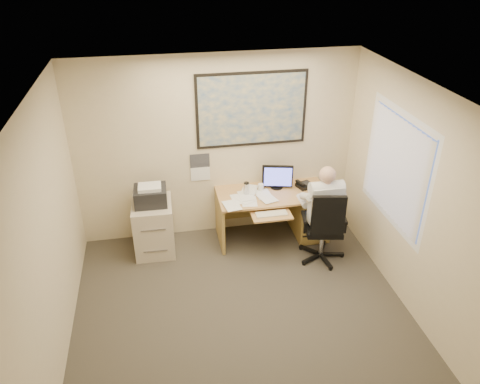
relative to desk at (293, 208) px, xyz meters
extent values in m
cube|color=#39352C|center=(-1.08, -1.90, -0.44)|extent=(4.00, 4.50, 0.00)
cube|color=white|center=(-1.08, -1.90, 2.26)|extent=(4.00, 4.50, 0.00)
cube|color=beige|center=(-1.08, 0.35, 0.91)|extent=(4.00, 0.00, 2.70)
cube|color=beige|center=(-3.08, -1.90, 0.91)|extent=(0.00, 4.50, 2.70)
cube|color=beige|center=(0.92, -1.90, 0.91)|extent=(0.00, 4.50, 2.70)
cube|color=tan|center=(-0.33, -0.02, 0.29)|extent=(1.60, 0.75, 0.03)
cube|color=#B19048|center=(0.24, -0.02, -0.08)|extent=(0.45, 0.70, 0.70)
cube|color=#B19048|center=(-1.11, -0.02, -0.08)|extent=(0.04, 0.70, 0.70)
cube|color=#B19048|center=(-0.33, 0.32, 0.01)|extent=(1.55, 0.03, 0.55)
cylinder|color=black|center=(-0.24, 0.13, 0.32)|extent=(0.18, 0.18, 0.02)
cube|color=black|center=(-0.24, 0.11, 0.51)|extent=(0.44, 0.14, 0.34)
cube|color=#5159DE|center=(-0.24, 0.08, 0.51)|extent=(0.39, 0.10, 0.29)
cube|color=tan|center=(-0.46, -0.47, 0.22)|extent=(0.55, 0.30, 0.02)
cube|color=beige|center=(-0.46, -0.47, 0.24)|extent=(0.43, 0.14, 0.02)
cube|color=black|center=(0.18, 0.06, 0.34)|extent=(0.27, 0.25, 0.05)
cylinder|color=silver|center=(-0.72, 0.00, 0.40)|extent=(0.08, 0.08, 0.18)
cylinder|color=white|center=(-0.48, 0.10, 0.36)|extent=(0.08, 0.08, 0.10)
cube|color=white|center=(-0.78, -0.02, 0.32)|extent=(0.60, 0.56, 0.02)
cube|color=#1E4C93|center=(-0.58, 0.33, 1.46)|extent=(1.56, 0.03, 1.06)
cube|color=white|center=(-1.33, 0.34, 0.64)|extent=(0.28, 0.01, 0.42)
cube|color=beige|center=(-2.06, -0.02, -0.06)|extent=(0.56, 0.67, 0.77)
cube|color=black|center=(-2.06, -0.02, 0.44)|extent=(0.45, 0.39, 0.24)
cube|color=white|center=(-2.06, -0.04, 0.59)|extent=(0.31, 0.25, 0.05)
cylinder|color=silver|center=(0.23, -0.65, -0.18)|extent=(0.06, 0.06, 0.42)
cube|color=black|center=(0.23, -0.65, 0.05)|extent=(0.56, 0.56, 0.07)
cube|color=black|center=(0.27, -0.89, 0.39)|extent=(0.44, 0.14, 0.57)
camera|label=1|loc=(-1.90, -5.72, 3.59)|focal=35.00mm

